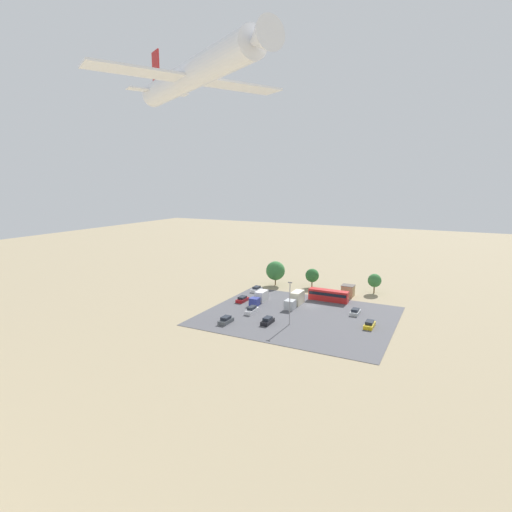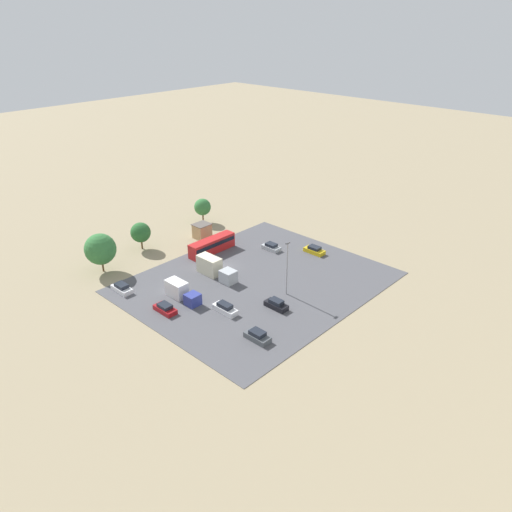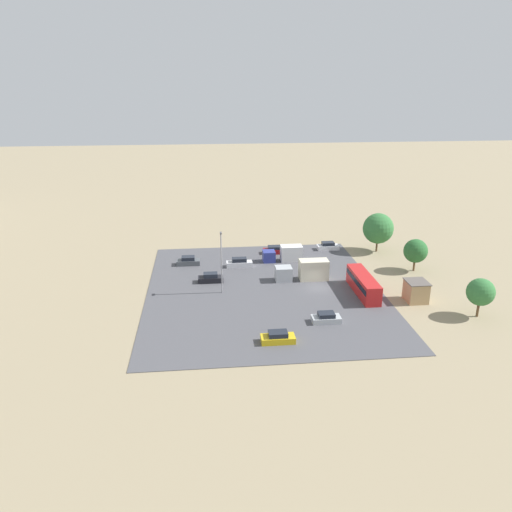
{
  "view_description": "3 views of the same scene",
  "coord_description": "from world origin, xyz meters",
  "px_view_note": "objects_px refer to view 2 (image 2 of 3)",
  "views": [
    {
      "loc": [
        -32.92,
        97.04,
        32.25
      ],
      "look_at": [
        3.64,
        24.77,
        17.3
      ],
      "focal_mm": 28.0,
      "sensor_mm": 36.0,
      "label": 1
    },
    {
      "loc": [
        59.08,
        64.24,
        45.35
      ],
      "look_at": [
        1.98,
        10.45,
        6.67
      ],
      "focal_mm": 35.0,
      "sensor_mm": 36.0,
      "label": 2
    },
    {
      "loc": [
        -73.91,
        17.84,
        32.11
      ],
      "look_at": [
        1.94,
        9.95,
        5.28
      ],
      "focal_mm": 35.0,
      "sensor_mm": 36.0,
      "label": 3
    }
  ],
  "objects_px": {
    "parked_truck_1": "(181,292)",
    "parked_car_2": "(225,308)",
    "shed_building": "(202,231)",
    "parked_car_4": "(276,304)",
    "parked_truck_0": "(215,268)",
    "parked_car_1": "(314,250)",
    "parked_car_6": "(165,309)",
    "bus": "(212,245)",
    "parked_car_5": "(122,288)",
    "parked_car_3": "(257,336)",
    "parked_car_0": "(271,247)"
  },
  "relations": [
    {
      "from": "parked_truck_1",
      "to": "parked_car_2",
      "type": "bearing_deg",
      "value": 103.84
    },
    {
      "from": "shed_building",
      "to": "parked_car_4",
      "type": "height_order",
      "value": "shed_building"
    },
    {
      "from": "parked_truck_0",
      "to": "parked_truck_1",
      "type": "distance_m",
      "value": 9.81
    },
    {
      "from": "shed_building",
      "to": "parked_car_1",
      "type": "xyz_separation_m",
      "value": [
        -10.69,
        22.99,
        -0.93
      ]
    },
    {
      "from": "parked_car_2",
      "to": "parked_car_6",
      "type": "xyz_separation_m",
      "value": [
        6.79,
        -7.38,
        -0.09
      ]
    },
    {
      "from": "bus",
      "to": "parked_car_5",
      "type": "bearing_deg",
      "value": -89.19
    },
    {
      "from": "shed_building",
      "to": "bus",
      "type": "distance_m",
      "value": 8.05
    },
    {
      "from": "bus",
      "to": "parked_car_3",
      "type": "xyz_separation_m",
      "value": [
        16.09,
        28.03,
        -0.98
      ]
    },
    {
      "from": "bus",
      "to": "parked_car_0",
      "type": "relative_size",
      "value": 2.68
    },
    {
      "from": "parked_car_6",
      "to": "parked_truck_1",
      "type": "distance_m",
      "value": 4.89
    },
    {
      "from": "parked_car_0",
      "to": "parked_truck_1",
      "type": "relative_size",
      "value": 0.55
    },
    {
      "from": "parked_car_5",
      "to": "parked_car_6",
      "type": "xyz_separation_m",
      "value": [
        -1.18,
        11.05,
        -0.03
      ]
    },
    {
      "from": "parked_car_2",
      "to": "parked_car_3",
      "type": "xyz_separation_m",
      "value": [
        1.99,
        9.29,
        -0.03
      ]
    },
    {
      "from": "parked_car_4",
      "to": "parked_car_2",
      "type": "bearing_deg",
      "value": 142.05
    },
    {
      "from": "parked_car_4",
      "to": "parked_car_6",
      "type": "bearing_deg",
      "value": 136.99
    },
    {
      "from": "parked_car_4",
      "to": "parked_truck_1",
      "type": "xyz_separation_m",
      "value": [
        9.01,
        -14.11,
        0.68
      ]
    },
    {
      "from": "parked_car_1",
      "to": "shed_building",
      "type": "bearing_deg",
      "value": 114.93
    },
    {
      "from": "parked_truck_0",
      "to": "parked_car_0",
      "type": "bearing_deg",
      "value": 179.5
    },
    {
      "from": "parked_car_4",
      "to": "parked_car_5",
      "type": "distance_m",
      "value": 28.02
    },
    {
      "from": "shed_building",
      "to": "parked_car_0",
      "type": "height_order",
      "value": "shed_building"
    },
    {
      "from": "parked_car_3",
      "to": "parked_car_4",
      "type": "xyz_separation_m",
      "value": [
        -8.84,
        -3.94,
        0.0
      ]
    },
    {
      "from": "parked_car_0",
      "to": "parked_truck_0",
      "type": "height_order",
      "value": "parked_truck_0"
    },
    {
      "from": "parked_car_2",
      "to": "parked_truck_1",
      "type": "height_order",
      "value": "parked_truck_1"
    },
    {
      "from": "parked_truck_1",
      "to": "parked_truck_0",
      "type": "bearing_deg",
      "value": -168.75
    },
    {
      "from": "bus",
      "to": "parked_car_2",
      "type": "xyz_separation_m",
      "value": [
        14.1,
        18.74,
        -0.95
      ]
    },
    {
      "from": "parked_car_6",
      "to": "parked_car_1",
      "type": "bearing_deg",
      "value": 172.84
    },
    {
      "from": "parked_car_3",
      "to": "parked_car_5",
      "type": "relative_size",
      "value": 0.98
    },
    {
      "from": "parked_car_2",
      "to": "shed_building",
      "type": "bearing_deg",
      "value": -124.28
    },
    {
      "from": "parked_car_1",
      "to": "parked_car_4",
      "type": "height_order",
      "value": "parked_car_4"
    },
    {
      "from": "parked_car_2",
      "to": "parked_car_3",
      "type": "relative_size",
      "value": 1.11
    },
    {
      "from": "shed_building",
      "to": "parked_truck_1",
      "type": "relative_size",
      "value": 0.49
    },
    {
      "from": "parked_car_2",
      "to": "parked_truck_0",
      "type": "relative_size",
      "value": 0.52
    },
    {
      "from": "parked_truck_0",
      "to": "parked_car_4",
      "type": "bearing_deg",
      "value": 87.84
    },
    {
      "from": "parked_car_1",
      "to": "parked_car_2",
      "type": "height_order",
      "value": "parked_car_2"
    },
    {
      "from": "bus",
      "to": "parked_truck_0",
      "type": "relative_size",
      "value": 1.21
    },
    {
      "from": "parked_car_0",
      "to": "bus",
      "type": "bearing_deg",
      "value": -41.38
    },
    {
      "from": "parked_car_2",
      "to": "parked_car_5",
      "type": "distance_m",
      "value": 20.08
    },
    {
      "from": "parked_car_3",
      "to": "parked_car_4",
      "type": "height_order",
      "value": "parked_car_4"
    },
    {
      "from": "parked_car_4",
      "to": "parked_car_5",
      "type": "relative_size",
      "value": 0.97
    },
    {
      "from": "parked_car_5",
      "to": "parked_truck_0",
      "type": "xyz_separation_m",
      "value": [
        -15.43,
        7.75,
        0.94
      ]
    },
    {
      "from": "bus",
      "to": "parked_car_4",
      "type": "bearing_deg",
      "value": -16.74
    },
    {
      "from": "shed_building",
      "to": "parked_truck_0",
      "type": "height_order",
      "value": "parked_truck_0"
    },
    {
      "from": "bus",
      "to": "parked_truck_1",
      "type": "distance_m",
      "value": 19.08
    },
    {
      "from": "parked_car_2",
      "to": "parked_car_0",
      "type": "bearing_deg",
      "value": -155.77
    },
    {
      "from": "parked_car_0",
      "to": "parked_car_2",
      "type": "xyz_separation_m",
      "value": [
        23.41,
        10.54,
        0.09
      ]
    },
    {
      "from": "shed_building",
      "to": "parked_truck_1",
      "type": "height_order",
      "value": "shed_building"
    },
    {
      "from": "parked_car_2",
      "to": "parked_car_4",
      "type": "xyz_separation_m",
      "value": [
        -6.86,
        5.35,
        -0.03
      ]
    },
    {
      "from": "parked_car_3",
      "to": "parked_truck_0",
      "type": "bearing_deg",
      "value": -115.32
    },
    {
      "from": "parked_car_4",
      "to": "parked_truck_1",
      "type": "height_order",
      "value": "parked_truck_1"
    },
    {
      "from": "parked_car_1",
      "to": "parked_car_5",
      "type": "relative_size",
      "value": 1.02
    }
  ]
}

